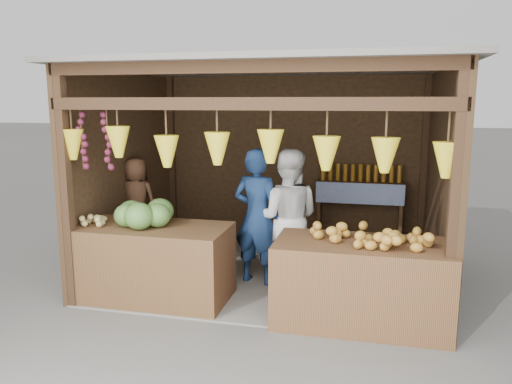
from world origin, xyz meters
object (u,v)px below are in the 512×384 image
man_standing (257,217)px  counter_right (361,283)px  counter_left (152,263)px  woman_standing (287,218)px  vendor_seated (137,200)px

man_standing → counter_right: bearing=159.8°
counter_left → woman_standing: size_ratio=1.04×
counter_right → woman_standing: bearing=134.8°
counter_right → vendor_seated: 3.24m
woman_standing → vendor_seated: size_ratio=1.45×
vendor_seated → counter_left: bearing=126.9°
man_standing → vendor_seated: man_standing is taller
counter_left → vendor_seated: vendor_seated is taller
woman_standing → man_standing: bearing=9.1°
counter_right → woman_standing: size_ratio=1.03×
counter_right → counter_left: bearing=177.6°
counter_right → woman_standing: 1.36m
counter_right → vendor_seated: bearing=159.2°
woman_standing → vendor_seated: (-2.09, 0.22, 0.08)m
man_standing → vendor_seated: size_ratio=1.46×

